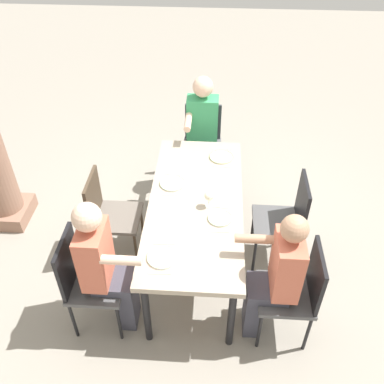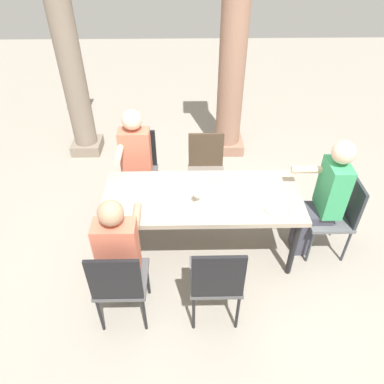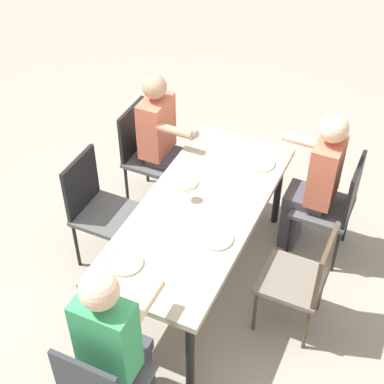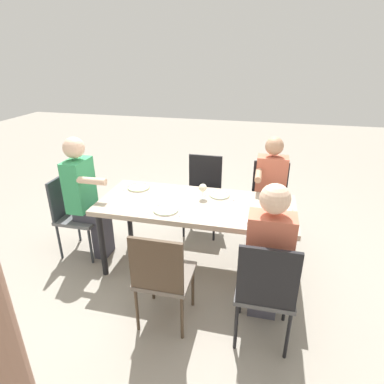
{
  "view_description": "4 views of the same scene",
  "coord_description": "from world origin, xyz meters",
  "views": [
    {
      "loc": [
        -2.83,
        -0.15,
        3.27
      ],
      "look_at": [
        -0.02,
        0.03,
        0.89
      ],
      "focal_mm": 40.02,
      "sensor_mm": 36.0,
      "label": 1
    },
    {
      "loc": [
        -0.15,
        -2.72,
        2.99
      ],
      "look_at": [
        -0.1,
        -0.05,
        0.85
      ],
      "focal_mm": 33.74,
      "sensor_mm": 36.0,
      "label": 2
    },
    {
      "loc": [
        2.81,
        1.24,
        3.58
      ],
      "look_at": [
        0.0,
        -0.06,
        0.9
      ],
      "focal_mm": 54.42,
      "sensor_mm": 36.0,
      "label": 3
    },
    {
      "loc": [
        -0.61,
        2.79,
        2.14
      ],
      "look_at": [
        0.05,
        -0.05,
        0.86
      ],
      "focal_mm": 30.05,
      "sensor_mm": 36.0,
      "label": 4
    }
  ],
  "objects": [
    {
      "name": "fork_0",
      "position": [
        -0.82,
        0.22,
        0.77
      ],
      "size": [
        0.02,
        0.17,
        0.01
      ],
      "primitive_type": "cube",
      "rotation": [
        0.0,
        0.0,
        0.04
      ],
      "color": "silver",
      "rests_on": "dining_table"
    },
    {
      "name": "plate_1",
      "position": [
        -0.2,
        -0.22,
        0.77
      ],
      "size": [
        0.21,
        0.21,
        0.02
      ],
      "color": "white",
      "rests_on": "dining_table"
    },
    {
      "name": "chair_head_east",
      "position": [
        1.39,
        0.0,
        0.52
      ],
      "size": [
        0.44,
        0.44,
        0.91
      ],
      "color": "#5B5E61",
      "rests_on": "ground"
    },
    {
      "name": "spoon_3",
      "position": [
        0.84,
        -0.22,
        0.77
      ],
      "size": [
        0.03,
        0.17,
        0.01
      ],
      "primitive_type": "cube",
      "rotation": [
        0.0,
        0.0,
        0.07
      ],
      "color": "silver",
      "rests_on": "dining_table"
    },
    {
      "name": "diner_woman_green",
      "position": [
        1.21,
        0.0,
        0.73
      ],
      "size": [
        0.5,
        0.35,
        1.35
      ],
      "color": "#3F3F4C",
      "rests_on": "ground"
    },
    {
      "name": "plate_2",
      "position": [
        0.24,
        0.23,
        0.77
      ],
      "size": [
        0.24,
        0.24,
        0.02
      ],
      "color": "white",
      "rests_on": "dining_table"
    },
    {
      "name": "diner_guest_third",
      "position": [
        -0.72,
        0.66,
        0.71
      ],
      "size": [
        0.35,
        0.5,
        1.32
      ],
      "color": "#3F3F4C",
      "rests_on": "ground"
    },
    {
      "name": "chair_west_south",
      "position": [
        -0.72,
        -0.84,
        0.54
      ],
      "size": [
        0.44,
        0.44,
        0.93
      ],
      "color": "#4F4F50",
      "rests_on": "ground"
    },
    {
      "name": "plate_0",
      "position": [
        -0.67,
        0.22,
        0.77
      ],
      "size": [
        0.24,
        0.24,
        0.02
      ],
      "color": "white",
      "rests_on": "dining_table"
    },
    {
      "name": "chair_mid_south",
      "position": [
        0.09,
        -0.84,
        0.55
      ],
      "size": [
        0.44,
        0.44,
        0.96
      ],
      "color": "#4F4F50",
      "rests_on": "ground"
    },
    {
      "name": "fork_3",
      "position": [
        0.54,
        -0.22,
        0.77
      ],
      "size": [
        0.02,
        0.17,
        0.01
      ],
      "primitive_type": "cube",
      "rotation": [
        0.0,
        0.0,
        -0.05
      ],
      "color": "silver",
      "rests_on": "dining_table"
    },
    {
      "name": "dining_table",
      "position": [
        0.0,
        0.0,
        0.7
      ],
      "size": [
        1.94,
        0.83,
        0.76
      ],
      "color": "tan",
      "rests_on": "ground"
    },
    {
      "name": "spoon_2",
      "position": [
        0.39,
        0.23,
        0.77
      ],
      "size": [
        0.02,
        0.17,
        0.01
      ],
      "primitive_type": "cube",
      "rotation": [
        0.0,
        0.0,
        -0.05
      ],
      "color": "silver",
      "rests_on": "dining_table"
    },
    {
      "name": "spoon_1",
      "position": [
        -0.05,
        -0.22,
        0.77
      ],
      "size": [
        0.04,
        0.17,
        0.01
      ],
      "primitive_type": "cube",
      "rotation": [
        0.0,
        0.0,
        -0.11
      ],
      "color": "silver",
      "rests_on": "dining_table"
    },
    {
      "name": "plate_3",
      "position": [
        0.69,
        -0.22,
        0.77
      ],
      "size": [
        0.24,
        0.24,
        0.02
      ],
      "color": "silver",
      "rests_on": "dining_table"
    },
    {
      "name": "ground_plane",
      "position": [
        0.0,
        0.0,
        0.0
      ],
      "size": [
        16.0,
        16.0,
        0.0
      ],
      "primitive_type": "plane",
      "color": "gray"
    },
    {
      "name": "diner_man_white",
      "position": [
        -0.71,
        -0.65,
        0.69
      ],
      "size": [
        0.35,
        0.49,
        1.29
      ],
      "color": "#3F3F4C",
      "rests_on": "ground"
    },
    {
      "name": "spoon_0",
      "position": [
        -0.52,
        0.22,
        0.77
      ],
      "size": [
        0.02,
        0.17,
        0.01
      ],
      "primitive_type": "cube",
      "rotation": [
        0.0,
        0.0,
        0.05
      ],
      "color": "silver",
      "rests_on": "dining_table"
    },
    {
      "name": "wine_glass_1",
      "position": [
        -0.05,
        -0.12,
        0.88
      ],
      "size": [
        0.08,
        0.08,
        0.16
      ],
      "color": "white",
      "rests_on": "dining_table"
    },
    {
      "name": "fork_2",
      "position": [
        0.09,
        0.23,
        0.77
      ],
      "size": [
        0.03,
        0.17,
        0.01
      ],
      "primitive_type": "cube",
      "rotation": [
        0.0,
        0.0,
        0.09
      ],
      "color": "silver",
      "rests_on": "dining_table"
    },
    {
      "name": "fork_1",
      "position": [
        -0.35,
        -0.22,
        0.77
      ],
      "size": [
        0.02,
        0.17,
        0.01
      ],
      "primitive_type": "cube",
      "rotation": [
        0.0,
        0.0,
        0.03
      ],
      "color": "silver",
      "rests_on": "dining_table"
    },
    {
      "name": "chair_mid_north",
      "position": [
        0.09,
        0.84,
        0.52
      ],
      "size": [
        0.44,
        0.44,
        0.91
      ],
      "color": "#6A6158",
      "rests_on": "ground"
    },
    {
      "name": "chair_west_north",
      "position": [
        -0.72,
        0.84,
        0.54
      ],
      "size": [
        0.44,
        0.44,
        0.95
      ],
      "color": "#4F4F50",
      "rests_on": "ground"
    }
  ]
}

